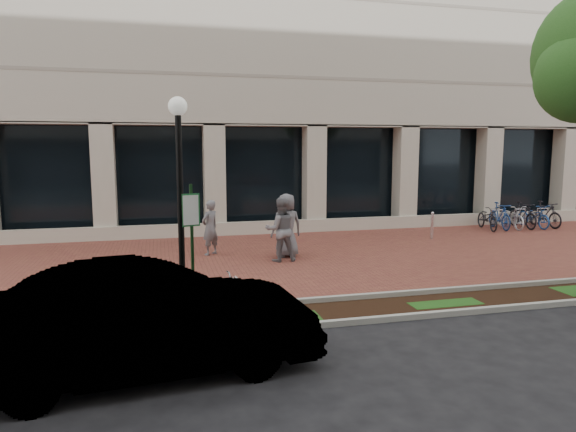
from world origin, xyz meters
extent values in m
plane|color=black|center=(0.00, 0.00, 0.00)|extent=(120.00, 120.00, 0.00)
cube|color=brown|center=(0.00, 0.00, 0.01)|extent=(40.00, 9.00, 0.01)
cube|color=black|center=(0.00, -5.25, 0.01)|extent=(40.00, 1.50, 0.01)
cube|color=#A2A39A|center=(0.00, -4.50, 0.06)|extent=(40.00, 0.12, 0.12)
cube|color=#A2A39A|center=(0.00, -6.00, 0.06)|extent=(40.00, 0.12, 0.12)
cube|color=beige|center=(0.00, 10.50, 10.10)|extent=(40.00, 12.00, 11.80)
cube|color=black|center=(0.00, 5.60, 2.10)|extent=(40.00, 0.15, 4.20)
cube|color=beige|center=(0.00, 4.50, 0.25)|extent=(40.00, 0.25, 0.50)
cube|color=beige|center=(0.00, 4.90, 2.10)|extent=(0.80, 0.80, 4.20)
cube|color=#143717|center=(-3.48, -5.15, 1.35)|extent=(0.05, 0.05, 2.69)
cube|color=#175F2B|center=(-3.48, -5.18, 2.21)|extent=(0.34, 0.02, 0.62)
cube|color=silver|center=(-3.48, -5.20, 2.21)|extent=(0.30, 0.01, 0.56)
cylinder|color=black|center=(-3.66, -4.79, 0.15)|extent=(0.28, 0.28, 0.30)
cylinder|color=black|center=(-3.66, -4.79, 2.00)|extent=(0.12, 0.12, 4.00)
sphere|color=silver|center=(-3.66, -4.79, 4.14)|extent=(0.36, 0.36, 0.36)
imported|color=silver|center=(-3.21, -5.31, 0.47)|extent=(1.89, 0.98, 0.95)
imported|color=slate|center=(-2.56, 1.07, 0.87)|extent=(0.75, 0.72, 1.73)
imported|color=slate|center=(-0.62, -0.33, 0.95)|extent=(0.93, 0.73, 1.90)
imported|color=slate|center=(-0.31, 0.20, 0.98)|extent=(1.03, 0.74, 1.97)
cylinder|color=silver|center=(5.59, 1.84, 0.46)|extent=(0.11, 0.11, 0.92)
sphere|color=silver|center=(5.59, 1.84, 0.97)|extent=(0.12, 0.12, 0.12)
imported|color=black|center=(8.92, 3.25, 0.49)|extent=(1.05, 1.98, 0.99)
imported|color=navy|center=(9.47, 3.25, 0.55)|extent=(0.81, 1.89, 1.10)
imported|color=silver|center=(10.02, 3.25, 0.49)|extent=(0.86, 1.94, 0.99)
imported|color=black|center=(10.57, 3.25, 0.55)|extent=(0.63, 1.85, 1.10)
imported|color=#214C98|center=(11.12, 3.25, 0.49)|extent=(0.67, 1.89, 0.99)
imported|color=black|center=(11.67, 3.25, 0.55)|extent=(0.60, 1.85, 1.10)
cylinder|color=silver|center=(10.30, 3.25, 0.40)|extent=(0.04, 0.04, 0.80)
imported|color=#BABABF|center=(-4.27, -7.25, 0.83)|extent=(5.21, 2.27, 1.66)
camera|label=1|loc=(-4.04, -14.86, 3.39)|focal=32.00mm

